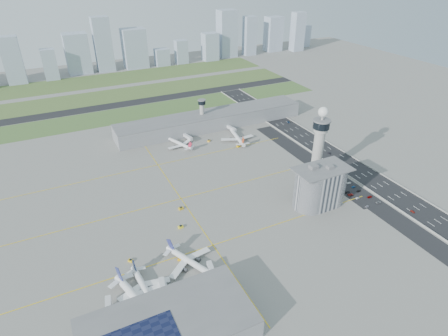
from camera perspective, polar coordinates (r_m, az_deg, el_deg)
name	(u,v)px	position (r m, az deg, el deg)	size (l,w,h in m)	color
ground	(244,206)	(286.12, 3.10, -5.74)	(1000.00, 1000.00, 0.00)	gray
grass_strip_0	(140,112)	(468.04, -12.68, 8.29)	(480.00, 50.00, 0.08)	#496B32
grass_strip_1	(125,94)	(537.32, -14.78, 10.83)	(480.00, 60.00, 0.08)	#526A32
grass_strip_2	(113,79)	(612.71, -16.53, 12.89)	(480.00, 70.00, 0.08)	#486731
runway	(132,103)	(502.01, -13.78, 9.63)	(480.00, 22.00, 0.10)	black
highway	(359,172)	(348.99, 19.88, -0.56)	(28.00, 500.00, 0.10)	black
barrier_left	(347,175)	(339.61, 18.21, -1.01)	(0.60, 500.00, 1.20)	#9E9E99
barrier_right	(371,168)	(358.16, 21.49, 0.02)	(0.60, 500.00, 1.20)	#9E9E99
landside_road	(345,184)	(326.99, 17.94, -2.34)	(18.00, 260.00, 0.08)	black
parking_lot	(353,192)	(318.81, 19.10, -3.44)	(20.00, 44.00, 0.10)	black
taxiway_line_h_0	(213,245)	(250.91, -1.70, -11.68)	(260.00, 0.60, 0.01)	yellow
taxiway_line_h_1	(181,199)	(295.26, -6.58, -4.66)	(260.00, 0.60, 0.01)	yellow
taxiway_line_h_2	(158,165)	(344.38, -10.06, 0.46)	(260.00, 0.60, 0.01)	yellow
taxiway_line_v	(181,199)	(295.26, -6.58, -4.66)	(0.60, 260.00, 0.01)	yellow
control_tower	(319,142)	(310.89, 14.28, 3.89)	(14.00, 14.00, 64.50)	#ADAAA5
secondary_tower	(202,111)	(408.53, -3.37, 8.62)	(8.60, 8.60, 31.90)	#ADAAA5
admin_building	(320,186)	(288.79, 14.41, -2.74)	(42.00, 24.00, 33.50)	#B2B2B7
terminal_pier	(211,120)	(414.55, -1.93, 7.35)	(210.00, 32.00, 15.80)	gray
near_terminal	(168,329)	(201.68, -8.53, -23.05)	(84.00, 42.00, 13.00)	gray
airplane_near_a	(137,297)	(217.44, -13.05, -18.59)	(44.43, 37.77, 12.44)	white
airplane_near_b	(144,285)	(223.72, -12.06, -17.11)	(36.58, 31.09, 10.24)	white
airplane_near_c	(190,259)	(234.46, -5.17, -13.61)	(39.07, 33.21, 10.94)	white
airplane_far_a	(180,142)	(373.54, -6.75, 4.00)	(34.38, 29.23, 9.63)	white
airplane_far_b	(237,135)	(383.61, 2.02, 5.07)	(40.98, 34.83, 11.47)	white
jet_bridge_near_0	(109,320)	(215.71, -17.12, -21.24)	(14.00, 3.00, 5.70)	silver
jet_bridge_near_1	(165,299)	(218.22, -9.00, -19.15)	(14.00, 3.00, 5.70)	silver
jet_bridge_near_2	(215,281)	(224.75, -1.41, -16.81)	(14.00, 3.00, 5.70)	silver
jet_bridge_far_0	(184,136)	(390.01, -6.05, 4.88)	(14.00, 3.00, 5.70)	silver
jet_bridge_far_1	(228,127)	(407.95, 0.56, 6.21)	(14.00, 3.00, 5.70)	silver
tug_0	(130,260)	(246.25, -14.07, -13.50)	(1.97, 2.86, 1.66)	yellow
tug_1	(180,258)	(241.95, -6.70, -13.49)	(2.47, 3.59, 2.09)	#ECA40D
tug_2	(181,227)	(265.71, -6.62, -8.87)	(2.34, 3.41, 1.98)	yellow
tug_3	(181,208)	(283.23, -6.58, -6.09)	(2.35, 3.42, 1.99)	gold
tug_4	(209,141)	(382.50, -2.33, 4.20)	(2.38, 3.46, 2.01)	yellow
tug_5	(238,146)	(371.54, 2.20, 3.41)	(2.51, 3.66, 2.13)	#E3AD08
car_lot_0	(367,206)	(303.90, 20.97, -5.47)	(1.42, 3.53, 1.20)	silver
car_lot_1	(358,198)	(311.17, 19.69, -4.32)	(1.21, 3.47, 1.14)	#A7A7A7
car_lot_2	(351,195)	(313.43, 18.72, -3.85)	(2.14, 4.64, 1.29)	red
car_lot_3	(348,192)	(315.91, 18.31, -3.49)	(1.81, 4.46, 1.30)	black
car_lot_4	(339,185)	(322.67, 17.10, -2.54)	(1.34, 3.34, 1.14)	navy
car_lot_5	(337,184)	(324.50, 16.81, -2.30)	(1.19, 3.42, 1.13)	silver
car_lot_6	(378,202)	(311.56, 22.46, -4.86)	(2.06, 4.47, 1.24)	gray
car_lot_7	(370,197)	(315.92, 21.33, -4.10)	(1.84, 4.52, 1.31)	#810605
car_lot_8	(359,191)	(320.21, 19.85, -3.31)	(1.54, 3.83, 1.30)	black
car_lot_9	(354,187)	(324.34, 19.14, -2.73)	(1.26, 3.61, 1.19)	navy
car_lot_10	(349,183)	(328.37, 18.47, -2.17)	(2.13, 4.62, 1.28)	white
car_lot_11	(343,179)	(331.88, 17.62, -1.67)	(1.68, 4.14, 1.20)	slate
car_hw_0	(413,212)	(311.70, 26.81, -5.94)	(1.45, 3.60, 1.23)	maroon
car_hw_1	(329,153)	(372.05, 15.76, 2.19)	(1.26, 3.62, 1.19)	black
car_hw_2	(289,122)	(433.17, 9.80, 6.90)	(2.03, 4.40, 1.22)	navy
car_hw_4	(251,107)	(473.34, 4.17, 9.26)	(1.44, 3.59, 1.22)	#AEAEAE
skyline_bldg_5	(13,60)	(636.44, -29.52, 14.08)	(25.49, 20.39, 66.89)	#9EADC1
skyline_bldg_6	(50,65)	(636.32, -25.00, 14.10)	(20.04, 16.03, 45.20)	#9EADC1
skyline_bldg_7	(77,53)	(655.44, -21.44, 15.93)	(35.76, 28.61, 61.22)	#9EADC1
skyline_bldg_8	(103,44)	(652.75, -17.97, 17.47)	(26.33, 21.06, 83.39)	#9EADC1
skyline_bldg_9	(135,48)	(664.75, -13.47, 17.32)	(36.96, 29.57, 62.11)	#9EADC1
skyline_bldg_10	(162,57)	(671.11, -9.42, 16.32)	(23.01, 18.41, 27.75)	#9EADC1
skyline_bldg_11	(181,52)	(680.28, -6.52, 17.18)	(20.22, 16.18, 38.97)	#9EADC1
skyline_bldg_12	(210,47)	(697.25, -2.12, 17.98)	(26.14, 20.92, 46.89)	#9EADC1
skyline_bldg_13	(227,34)	(721.07, 0.45, 19.78)	(32.26, 25.81, 81.20)	#9EADC1
skyline_bldg_14	(250,36)	(736.43, 3.91, 19.44)	(21.59, 17.28, 68.75)	#9EADC1
skyline_bldg_15	(273,34)	(774.55, 7.52, 19.58)	(30.25, 24.20, 63.40)	#9EADC1
skyline_bldg_16	(298,32)	(782.21, 11.15, 19.70)	(23.04, 18.43, 71.56)	#9EADC1
skyline_bldg_17	(304,36)	(828.05, 12.04, 19.08)	(22.64, 18.11, 41.06)	#9EADC1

